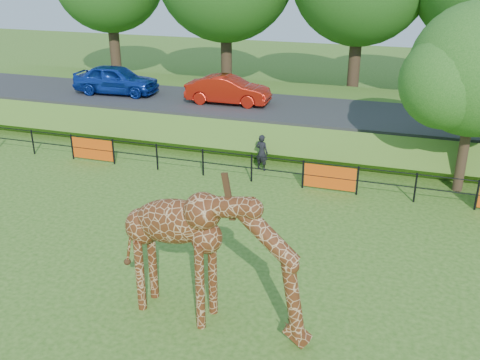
% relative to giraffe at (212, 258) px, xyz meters
% --- Properties ---
extents(ground, '(90.00, 90.00, 0.00)m').
position_rel_giraffe_xyz_m(ground, '(-1.67, 0.49, -1.71)').
color(ground, '#315F17').
rests_on(ground, ground).
extents(giraffe, '(4.84, 1.40, 3.41)m').
position_rel_giraffe_xyz_m(giraffe, '(0.00, 0.00, 0.00)').
color(giraffe, '#582912').
rests_on(giraffe, ground).
extents(perimeter_fence, '(28.07, 0.10, 1.10)m').
position_rel_giraffe_xyz_m(perimeter_fence, '(-1.67, 8.49, -1.16)').
color(perimeter_fence, black).
rests_on(perimeter_fence, ground).
extents(embankment, '(40.00, 9.00, 1.30)m').
position_rel_giraffe_xyz_m(embankment, '(-1.67, 15.99, -1.06)').
color(embankment, '#315F17').
rests_on(embankment, ground).
extents(road, '(40.00, 5.00, 0.12)m').
position_rel_giraffe_xyz_m(road, '(-1.67, 14.49, -0.35)').
color(road, '#29292C').
rests_on(road, embankment).
extents(car_blue, '(4.49, 2.02, 1.50)m').
position_rel_giraffe_xyz_m(car_blue, '(-10.85, 14.42, 0.46)').
color(car_blue, '#163CB3').
rests_on(car_blue, road).
extents(car_red, '(4.11, 1.53, 1.34)m').
position_rel_giraffe_xyz_m(car_red, '(-4.66, 14.31, 0.38)').
color(car_red, red).
rests_on(car_red, road).
extents(visitor, '(0.61, 0.48, 1.49)m').
position_rel_giraffe_xyz_m(visitor, '(-1.64, 9.81, -0.96)').
color(visitor, black).
rests_on(visitor, ground).
extents(tree_east, '(5.40, 4.71, 6.76)m').
position_rel_giraffe_xyz_m(tree_east, '(5.93, 10.12, 2.58)').
color(tree_east, '#322616').
rests_on(tree_east, ground).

